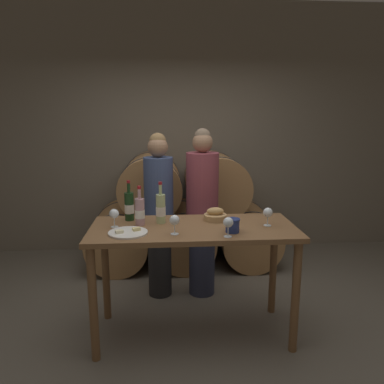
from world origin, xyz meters
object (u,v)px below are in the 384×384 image
(person_right, at_px, (202,212))
(tasting_table, at_px, (193,242))
(wine_bottle_rose, at_px, (140,211))
(wine_glass_center, at_px, (228,223))
(wine_bottle_white, at_px, (161,209))
(wine_bottle_red, at_px, (129,206))
(cheese_plate, at_px, (128,232))
(bread_basket, at_px, (215,215))
(wine_glass_far_left, at_px, (114,214))
(wine_glass_left, at_px, (174,221))
(wine_glass_right, at_px, (268,213))
(person_left, at_px, (159,213))
(blue_crock, at_px, (232,225))

(person_right, bearing_deg, tasting_table, -101.18)
(wine_bottle_rose, distance_m, wine_glass_center, 0.75)
(wine_bottle_white, bearing_deg, person_right, 56.57)
(tasting_table, bearing_deg, wine_bottle_rose, 169.21)
(person_right, bearing_deg, wine_bottle_red, -142.64)
(tasting_table, distance_m, cheese_plate, 0.54)
(wine_glass_center, bearing_deg, tasting_table, 130.22)
(wine_bottle_red, bearing_deg, wine_bottle_rose, -55.23)
(wine_bottle_white, relative_size, bread_basket, 1.78)
(wine_bottle_white, relative_size, wine_glass_far_left, 2.32)
(wine_glass_left, distance_m, wine_glass_right, 0.76)
(wine_bottle_rose, distance_m, wine_glass_far_left, 0.20)
(bread_basket, relative_size, wine_glass_far_left, 1.30)
(person_left, height_order, person_right, person_right)
(tasting_table, xyz_separation_m, wine_bottle_white, (-0.26, 0.12, 0.25))
(person_right, xyz_separation_m, wine_glass_center, (0.09, -1.00, 0.18))
(wine_bottle_white, relative_size, cheese_plate, 1.16)
(wine_bottle_rose, height_order, blue_crock, wine_bottle_rose)
(person_right, relative_size, wine_bottle_rose, 5.28)
(wine_bottle_red, bearing_deg, wine_glass_right, -12.15)
(person_right, xyz_separation_m, wine_bottle_white, (-0.40, -0.61, 0.19))
(blue_crock, bearing_deg, wine_bottle_rose, 160.61)
(person_right, bearing_deg, wine_glass_left, -108.03)
(wine_glass_far_left, xyz_separation_m, wine_glass_left, (0.47, -0.21, 0.00))
(tasting_table, xyz_separation_m, wine_glass_right, (0.59, -0.02, 0.24))
(wine_glass_right, bearing_deg, wine_glass_left, -167.53)
(tasting_table, bearing_deg, wine_bottle_white, 155.24)
(tasting_table, bearing_deg, person_left, 111.35)
(person_left, relative_size, person_right, 0.98)
(person_right, bearing_deg, bread_basket, -84.56)
(tasting_table, xyz_separation_m, wine_bottle_red, (-0.52, 0.22, 0.25))
(tasting_table, bearing_deg, bread_basket, 40.06)
(tasting_table, height_order, wine_glass_center, wine_glass_center)
(wine_bottle_rose, height_order, cheese_plate, wine_bottle_rose)
(wine_glass_center, bearing_deg, bread_basket, 94.55)
(person_left, distance_m, bread_basket, 0.75)
(person_left, relative_size, blue_crock, 14.62)
(person_left, bearing_deg, blue_crock, -57.62)
(person_right, xyz_separation_m, wine_bottle_red, (-0.66, -0.51, 0.19))
(wine_bottle_rose, xyz_separation_m, cheese_plate, (-0.08, -0.22, -0.10))
(wine_bottle_white, relative_size, wine_glass_right, 2.32)
(wine_bottle_white, distance_m, wine_glass_right, 0.86)
(wine_bottle_red, bearing_deg, wine_glass_left, -47.79)
(person_right, height_order, wine_bottle_rose, person_right)
(wine_bottle_red, distance_m, wine_glass_far_left, 0.22)
(cheese_plate, distance_m, wine_glass_far_left, 0.23)
(tasting_table, relative_size, person_right, 0.97)
(wine_bottle_white, height_order, wine_bottle_rose, wine_bottle_white)
(person_left, height_order, wine_glass_far_left, person_left)
(wine_bottle_red, height_order, blue_crock, wine_bottle_red)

